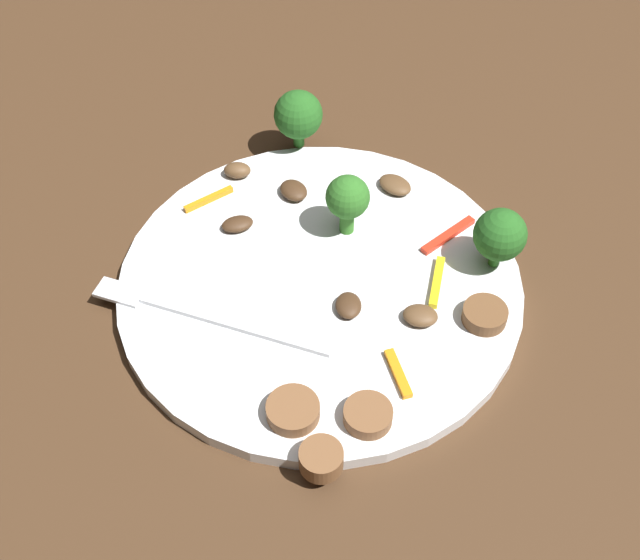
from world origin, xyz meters
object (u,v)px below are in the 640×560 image
(mushroom_1, at_px, (420,316))
(pepper_strip_1, at_px, (398,373))
(broccoli_floret_1, at_px, (298,115))
(fork, at_px, (192,313))
(sausage_slice_3, at_px, (485,315))
(mushroom_5, at_px, (395,185))
(pepper_strip_0, at_px, (448,235))
(mushroom_3, at_px, (348,305))
(broccoli_floret_0, at_px, (348,199))
(sausage_slice_0, at_px, (293,411))
(broccoli_floret_2, at_px, (500,235))
(mushroom_0, at_px, (294,190))
(mushroom_4, at_px, (237,224))
(pepper_strip_3, at_px, (437,282))
(pepper_strip_2, at_px, (209,199))
(sausage_slice_2, at_px, (321,459))
(sausage_slice_1, at_px, (368,415))
(mushroom_2, at_px, (237,170))
(plate, at_px, (320,285))

(mushroom_1, height_order, pepper_strip_1, mushroom_1)
(broccoli_floret_1, bearing_deg, fork, 108.29)
(sausage_slice_3, relative_size, pepper_strip_1, 0.82)
(mushroom_5, xyz_separation_m, pepper_strip_0, (-0.06, 0.02, -0.00))
(pepper_strip_0, bearing_deg, mushroom_3, 81.84)
(broccoli_floret_0, xyz_separation_m, sausage_slice_0, (-0.08, 0.15, -0.03))
(broccoli_floret_2, xyz_separation_m, mushroom_0, (0.16, 0.04, -0.03))
(broccoli_floret_0, xyz_separation_m, mushroom_4, (0.07, 0.05, -0.03))
(broccoli_floret_2, height_order, sausage_slice_3, broccoli_floret_2)
(mushroom_0, bearing_deg, pepper_strip_3, 178.33)
(broccoli_floret_1, distance_m, pepper_strip_0, 0.16)
(mushroom_1, height_order, pepper_strip_2, mushroom_1)
(sausage_slice_3, distance_m, mushroom_3, 0.10)
(broccoli_floret_0, relative_size, sausage_slice_3, 1.64)
(mushroom_5, bearing_deg, mushroom_1, 134.03)
(sausage_slice_0, relative_size, pepper_strip_0, 0.66)
(mushroom_0, bearing_deg, sausage_slice_2, 134.98)
(pepper_strip_0, bearing_deg, sausage_slice_1, 106.99)
(fork, xyz_separation_m, sausage_slice_1, (-0.15, -0.01, 0.00))
(pepper_strip_1, bearing_deg, mushroom_2, -18.81)
(broccoli_floret_2, relative_size, pepper_strip_0, 0.96)
(broccoli_floret_0, bearing_deg, broccoli_floret_2, -157.91)
(plate, height_order, pepper_strip_1, pepper_strip_1)
(fork, distance_m, mushroom_4, 0.09)
(sausage_slice_0, bearing_deg, mushroom_4, -34.64)
(sausage_slice_0, relative_size, sausage_slice_2, 1.26)
(mushroom_3, relative_size, pepper_strip_2, 0.55)
(mushroom_5, bearing_deg, mushroom_4, 59.26)
(pepper_strip_3, bearing_deg, mushroom_4, 18.92)
(broccoli_floret_2, distance_m, mushroom_5, 0.11)
(sausage_slice_1, bearing_deg, broccoli_floret_2, -86.66)
(mushroom_2, bearing_deg, sausage_slice_3, -179.39)
(fork, height_order, pepper_strip_0, same)
(mushroom_1, relative_size, pepper_strip_2, 0.57)
(sausage_slice_2, xyz_separation_m, sausage_slice_3, (-0.02, -0.16, -0.00))
(mushroom_3, bearing_deg, mushroom_0, -30.81)
(mushroom_0, relative_size, mushroom_2, 1.14)
(sausage_slice_3, bearing_deg, sausage_slice_0, 70.04)
(pepper_strip_1, bearing_deg, pepper_strip_3, -72.76)
(pepper_strip_2, bearing_deg, sausage_slice_2, 150.84)
(sausage_slice_1, height_order, mushroom_4, sausage_slice_1)
(plate, xyz_separation_m, broccoli_floret_1, (0.11, -0.11, 0.04))
(fork, distance_m, broccoli_floret_1, 0.20)
(sausage_slice_2, relative_size, mushroom_3, 1.17)
(broccoli_floret_1, height_order, mushroom_4, broccoli_floret_1)
(broccoli_floret_2, relative_size, sausage_slice_0, 1.45)
(broccoli_floret_1, height_order, pepper_strip_2, broccoli_floret_1)
(broccoli_floret_1, xyz_separation_m, mushroom_3, (-0.14, 0.11, -0.03))
(mushroom_1, distance_m, pepper_strip_1, 0.05)
(sausage_slice_0, bearing_deg, pepper_strip_1, -116.51)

